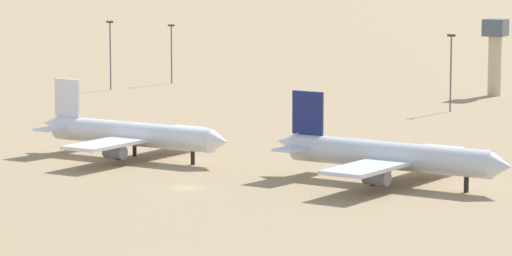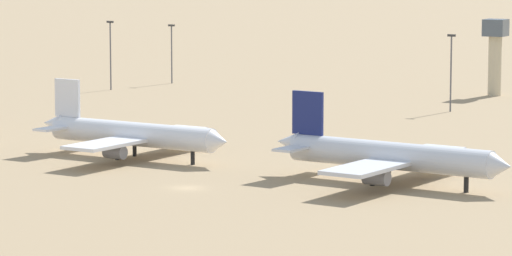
{
  "view_description": "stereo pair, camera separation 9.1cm",
  "coord_description": "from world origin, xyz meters",
  "views": [
    {
      "loc": [
        109.81,
        -186.63,
        37.17
      ],
      "look_at": [
        -2.19,
        26.54,
        6.0
      ],
      "focal_mm": 101.9,
      "sensor_mm": 36.0,
      "label": 1
    },
    {
      "loc": [
        109.89,
        -186.59,
        37.17
      ],
      "look_at": [
        -2.19,
        26.54,
        6.0
      ],
      "focal_mm": 101.9,
      "sensor_mm": 36.0,
      "label": 2
    }
  ],
  "objects": [
    {
      "name": "light_pole_west",
      "position": [
        -90.7,
        116.68,
        9.87
      ],
      "size": [
        1.8,
        0.5,
        17.28
      ],
      "color": "#59595E",
      "rests_on": "ground"
    },
    {
      "name": "control_tower",
      "position": [
        -1.21,
        148.26,
        11.12
      ],
      "size": [
        5.2,
        5.2,
        18.44
      ],
      "color": "#C6B793",
      "rests_on": "ground"
    },
    {
      "name": "parked_jet_white_2",
      "position": [
        -23.71,
        21.43,
        4.26
      ],
      "size": [
        39.39,
        33.22,
        13.0
      ],
      "rotation": [
        0.0,
        0.0,
        -0.08
      ],
      "color": "white",
      "rests_on": "ground"
    },
    {
      "name": "light_pole_mid",
      "position": [
        0.88,
        112.05,
        9.69
      ],
      "size": [
        1.8,
        0.5,
        16.93
      ],
      "color": "#59595E",
      "rests_on": "ground"
    },
    {
      "name": "ground",
      "position": [
        0.0,
        0.0,
        0.0
      ],
      "size": [
        4000.0,
        4000.0,
        0.0
      ],
      "primitive_type": "plane",
      "color": "#9E8460"
    },
    {
      "name": "light_pole_east",
      "position": [
        -85.69,
        137.95,
        8.93
      ],
      "size": [
        1.8,
        0.5,
        15.45
      ],
      "color": "#59595E",
      "rests_on": "ground"
    },
    {
      "name": "parked_jet_navy_3",
      "position": [
        25.36,
        17.54,
        4.42
      ],
      "size": [
        40.88,
        34.6,
        13.5
      ],
      "rotation": [
        0.0,
        0.0,
        -0.11
      ],
      "color": "silver",
      "rests_on": "ground"
    }
  ]
}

